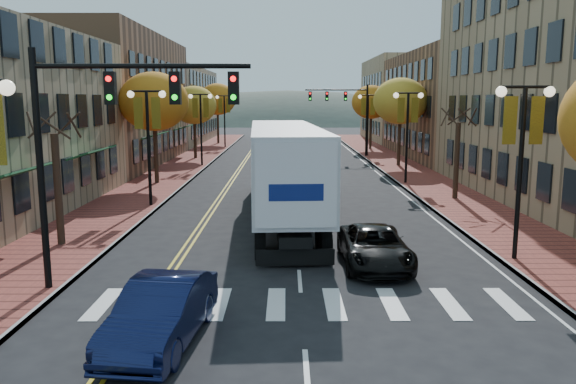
{
  "coord_description": "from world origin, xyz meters",
  "views": [
    {
      "loc": [
        -0.42,
        -12.81,
        5.59
      ],
      "look_at": [
        -0.36,
        7.71,
        2.2
      ],
      "focal_mm": 35.0,
      "sensor_mm": 36.0,
      "label": 1
    }
  ],
  "objects": [
    {
      "name": "ground",
      "position": [
        0.0,
        0.0,
        0.0
      ],
      "size": [
        200.0,
        200.0,
        0.0
      ],
      "primitive_type": "plane",
      "color": "black",
      "rests_on": "ground"
    },
    {
      "name": "sidewalk_left",
      "position": [
        -9.0,
        32.5,
        0.07
      ],
      "size": [
        4.0,
        85.0,
        0.15
      ],
      "primitive_type": "cube",
      "color": "brown",
      "rests_on": "ground"
    },
    {
      "name": "sidewalk_right",
      "position": [
        9.0,
        32.5,
        0.07
      ],
      "size": [
        4.0,
        85.0,
        0.15
      ],
      "primitive_type": "cube",
      "color": "brown",
      "rests_on": "ground"
    },
    {
      "name": "building_left_mid",
      "position": [
        -17.0,
        36.0,
        5.5
      ],
      "size": [
        12.0,
        24.0,
        11.0
      ],
      "primitive_type": "cube",
      "color": "brown",
      "rests_on": "ground"
    },
    {
      "name": "building_left_far",
      "position": [
        -17.0,
        61.0,
        4.75
      ],
      "size": [
        12.0,
        26.0,
        9.5
      ],
      "primitive_type": "cube",
      "color": "#9E8966",
      "rests_on": "ground"
    },
    {
      "name": "building_right_mid",
      "position": [
        18.5,
        42.0,
        5.0
      ],
      "size": [
        15.0,
        24.0,
        10.0
      ],
      "primitive_type": "cube",
      "color": "brown",
      "rests_on": "ground"
    },
    {
      "name": "building_right_far",
      "position": [
        18.5,
        64.0,
        5.5
      ],
      "size": [
        15.0,
        20.0,
        11.0
      ],
      "primitive_type": "cube",
      "color": "#9E8966",
      "rests_on": "ground"
    },
    {
      "name": "tree_left_a",
      "position": [
        -9.0,
        8.0,
        2.25
      ],
      "size": [
        0.28,
        0.28,
        4.2
      ],
      "color": "#382619",
      "rests_on": "sidewalk_left"
    },
    {
      "name": "tree_left_b",
      "position": [
        -9.0,
        24.0,
        5.45
      ],
      "size": [
        4.48,
        4.48,
        7.21
      ],
      "color": "#382619",
      "rests_on": "sidewalk_left"
    },
    {
      "name": "tree_left_c",
      "position": [
        -9.0,
        40.0,
        5.05
      ],
      "size": [
        4.16,
        4.16,
        6.69
      ],
      "color": "#382619",
      "rests_on": "sidewalk_left"
    },
    {
      "name": "tree_left_d",
      "position": [
        -9.0,
        58.0,
        5.6
      ],
      "size": [
        4.61,
        4.61,
        7.42
      ],
      "color": "#382619",
      "rests_on": "sidewalk_left"
    },
    {
      "name": "tree_right_b",
      "position": [
        9.0,
        18.0,
        2.25
      ],
      "size": [
        0.28,
        0.28,
        4.2
      ],
      "color": "#382619",
      "rests_on": "sidewalk_right"
    },
    {
      "name": "tree_right_c",
      "position": [
        9.0,
        34.0,
        5.45
      ],
      "size": [
        4.48,
        4.48,
        7.21
      ],
      "color": "#382619",
      "rests_on": "sidewalk_right"
    },
    {
      "name": "tree_right_d",
      "position": [
        9.0,
        50.0,
        5.29
      ],
      "size": [
        4.35,
        4.35,
        7.0
      ],
      "color": "#382619",
      "rests_on": "sidewalk_right"
    },
    {
      "name": "lamp_left_b",
      "position": [
        -7.5,
        16.0,
        4.29
      ],
      "size": [
        1.96,
        0.36,
        6.05
      ],
      "color": "black",
      "rests_on": "ground"
    },
    {
      "name": "lamp_left_c",
      "position": [
        -7.5,
        34.0,
        4.29
      ],
      "size": [
        1.96,
        0.36,
        6.05
      ],
      "color": "black",
      "rests_on": "ground"
    },
    {
      "name": "lamp_left_d",
      "position": [
        -7.5,
        52.0,
        4.29
      ],
      "size": [
        1.96,
        0.36,
        6.05
      ],
      "color": "black",
      "rests_on": "ground"
    },
    {
      "name": "lamp_right_a",
      "position": [
        7.5,
        6.0,
        4.29
      ],
      "size": [
        1.96,
        0.36,
        6.05
      ],
      "color": "black",
      "rests_on": "ground"
    },
    {
      "name": "lamp_right_b",
      "position": [
        7.5,
        24.0,
        4.29
      ],
      "size": [
        1.96,
        0.36,
        6.05
      ],
      "color": "black",
      "rests_on": "ground"
    },
    {
      "name": "lamp_right_c",
      "position": [
        7.5,
        42.0,
        4.29
      ],
      "size": [
        1.96,
        0.36,
        6.05
      ],
      "color": "black",
      "rests_on": "ground"
    },
    {
      "name": "traffic_mast_near",
      "position": [
        -5.48,
        3.0,
        4.92
      ],
      "size": [
        6.1,
        0.35,
        7.0
      ],
      "color": "black",
      "rests_on": "ground"
    },
    {
      "name": "traffic_mast_far",
      "position": [
        5.48,
        42.0,
        4.92
      ],
      "size": [
        6.1,
        0.34,
        7.0
      ],
      "color": "black",
      "rests_on": "ground"
    },
    {
      "name": "semi_truck",
      "position": [
        -0.58,
        13.55,
        2.58
      ],
      "size": [
        3.78,
        17.78,
        4.41
      ],
      "rotation": [
        0.0,
        0.0,
        0.05
      ],
      "color": "black",
      "rests_on": "ground"
    },
    {
      "name": "navy_sedan",
      "position": [
        -3.31,
        -0.5,
        0.74
      ],
      "size": [
        2.1,
        4.67,
        1.49
      ],
      "primitive_type": "imported",
      "rotation": [
        0.0,
        0.0,
        -0.12
      ],
      "color": "#0D1336",
      "rests_on": "ground"
    },
    {
      "name": "black_suv",
      "position": [
        2.57,
        5.63,
        0.66
      ],
      "size": [
        2.19,
        4.75,
        1.32
      ],
      "primitive_type": "imported",
      "rotation": [
        0.0,
        0.0,
        0.0
      ],
      "color": "black",
      "rests_on": "ground"
    },
    {
      "name": "car_far_white",
      "position": [
        -0.73,
        50.37,
        0.68
      ],
      "size": [
        1.96,
        4.1,
        1.35
      ],
      "primitive_type": "imported",
      "rotation": [
        0.0,
        0.0,
        -0.09
      ],
      "color": "silver",
      "rests_on": "ground"
    },
    {
      "name": "car_far_silver",
      "position": [
        3.71,
        62.7,
        0.61
      ],
      "size": [
        1.89,
        4.25,
        1.21
      ],
      "primitive_type": "imported",
      "rotation": [
        0.0,
        0.0,
        0.05
      ],
      "color": "#A1A2A8",
      "rests_on": "ground"
    },
    {
      "name": "car_far_oncoming",
      "position": [
        2.96,
        65.29,
        0.74
      ],
      "size": [
        2.17,
        4.66,
        1.48
      ],
      "primitive_type": "imported",
      "rotation": [
        0.0,
        0.0,
        3.0
      ],
      "color": "#93949A",
      "rests_on": "ground"
    }
  ]
}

